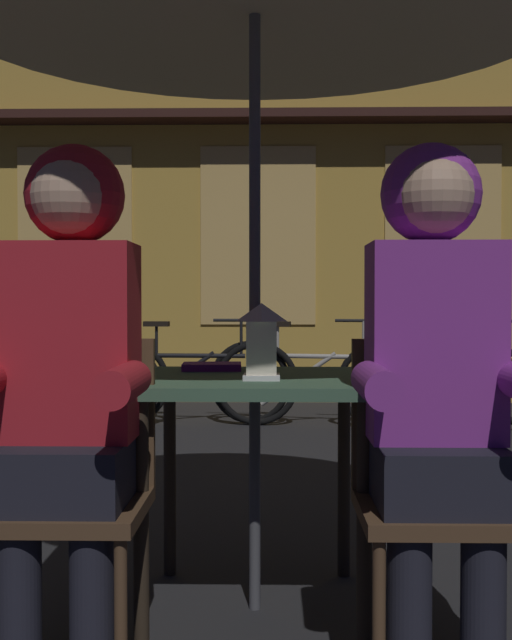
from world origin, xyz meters
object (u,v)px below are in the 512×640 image
(cafe_table, at_px, (255,408))
(bicycle_second, at_px, (55,381))
(chair_right, at_px, (431,483))
(lantern, at_px, (262,339))
(bicycle_third, at_px, (192,381))
(bicycle_fifth, at_px, (464,384))
(person_right_hooded, at_px, (436,351))
(book, at_px, (212,367))
(chair_left, at_px, (75,481))
(person_left_hooded, at_px, (69,351))
(bicycle_fourth, at_px, (313,381))

(cafe_table, relative_size, bicycle_second, 0.44)
(chair_right, bearing_deg, lantern, 150.52)
(bicycle_third, distance_m, bicycle_fifth, 2.10)
(person_right_hooded, height_order, book, person_right_hooded)
(book, bearing_deg, bicycle_second, 110.84)
(lantern, relative_size, bicycle_third, 0.14)
(chair_left, height_order, person_left_hooded, person_left_hooded)
(bicycle_fifth, relative_size, book, 8.39)
(chair_left, height_order, bicycle_fourth, chair_left)
(person_left_hooded, distance_m, bicycle_second, 4.28)
(cafe_table, relative_size, bicycle_fourth, 0.45)
(person_left_hooded, height_order, bicycle_fourth, person_left_hooded)
(cafe_table, distance_m, person_right_hooded, 0.67)
(lantern, height_order, bicycle_fifth, lantern)
(chair_left, xyz_separation_m, bicycle_fourth, (0.86, 4.05, -0.14))
(bicycle_third, bearing_deg, chair_left, -88.66)
(bicycle_third, bearing_deg, chair_right, -75.54)
(bicycle_third, xyz_separation_m, book, (0.42, -3.51, 0.41))
(chair_right, distance_m, bicycle_fifth, 4.01)
(chair_right, bearing_deg, person_right_hooded, -90.00)
(person_right_hooded, relative_size, bicycle_fourth, 0.84)
(chair_right, distance_m, book, 0.90)
(lantern, relative_size, book, 1.16)
(cafe_table, distance_m, person_left_hooded, 0.67)
(person_right_hooded, height_order, bicycle_fourth, person_right_hooded)
(bicycle_second, relative_size, bicycle_fourth, 1.01)
(cafe_table, height_order, person_right_hooded, person_right_hooded)
(bicycle_fifth, height_order, book, bicycle_fifth)
(lantern, xyz_separation_m, bicycle_third, (-0.60, 3.84, -0.51))
(chair_right, bearing_deg, book, 137.35)
(chair_left, distance_m, bicycle_fourth, 4.14)
(person_left_hooded, distance_m, bicycle_fifth, 4.44)
(lantern, height_order, chair_right, lantern)
(cafe_table, xyz_separation_m, book, (-0.15, 0.21, 0.11))
(person_right_hooded, bearing_deg, chair_right, 90.00)
(chair_right, xyz_separation_m, book, (-0.63, 0.58, 0.26))
(bicycle_fourth, relative_size, bicycle_fifth, 0.99)
(cafe_table, relative_size, chair_left, 0.85)
(chair_left, relative_size, person_right_hooded, 0.62)
(chair_right, xyz_separation_m, person_right_hooded, (0.00, -0.06, 0.36))
(cafe_table, height_order, book, book)
(chair_left, xyz_separation_m, chair_right, (0.96, 0.00, 0.00))
(book, bearing_deg, person_right_hooded, -47.96)
(bicycle_third, bearing_deg, person_left_hooded, -88.68)
(chair_right, distance_m, bicycle_second, 4.56)
(chair_left, xyz_separation_m, bicycle_fifth, (1.99, 3.88, -0.14))
(person_right_hooded, distance_m, bicycle_fourth, 4.14)
(chair_left, bearing_deg, chair_right, 0.00)
(chair_right, relative_size, bicycle_fourth, 0.52)
(bicycle_second, bearing_deg, bicycle_third, 3.66)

